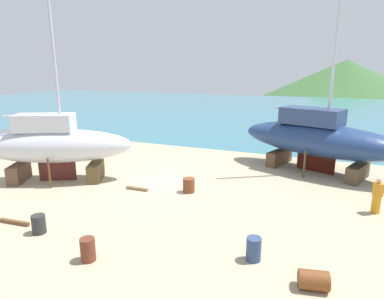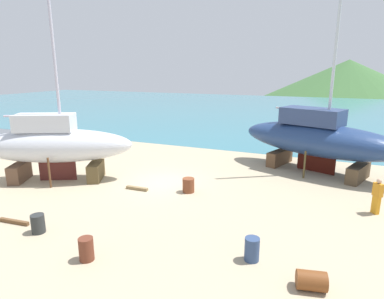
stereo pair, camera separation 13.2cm
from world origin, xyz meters
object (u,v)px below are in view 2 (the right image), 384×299
object	(u,v)px
sailboat_far_slipway	(317,138)
barrel_rust_mid	(188,185)
sailboat_small_center	(54,144)
barrel_by_slipway	(47,149)
barrel_ochre	(252,249)
barrel_tipped_right	(311,281)
worker	(377,196)
barrel_blue_faded	(86,249)
barrel_tipped_center	(38,224)

from	to	relation	value
sailboat_far_slipway	barrel_rust_mid	bearing A→B (deg)	-113.24
sailboat_small_center	barrel_rust_mid	distance (m)	8.51
barrel_by_slipway	barrel_ochre	bearing A→B (deg)	-25.15
barrel_tipped_right	worker	bearing A→B (deg)	69.98
worker	barrel_rust_mid	distance (m)	9.28
barrel_rust_mid	barrel_tipped_right	distance (m)	9.05
barrel_by_slipway	barrel_blue_faded	distance (m)	17.50
barrel_blue_faded	barrel_rust_mid	world-z (taller)	barrel_blue_faded
worker	barrel_ochre	bearing A→B (deg)	17.42
sailboat_far_slipway	barrel_blue_faded	bearing A→B (deg)	-96.38
barrel_tipped_center	barrel_tipped_right	distance (m)	10.70
barrel_rust_mid	barrel_ochre	size ratio (longest dim) A/B	0.92
worker	barrel_tipped_right	world-z (taller)	worker
sailboat_small_center	worker	size ratio (longest dim) A/B	8.58
sailboat_small_center	barrel_tipped_right	distance (m)	15.80
sailboat_small_center	barrel_by_slipway	world-z (taller)	sailboat_small_center
barrel_by_slipway	barrel_rust_mid	size ratio (longest dim) A/B	1.09
sailboat_small_center	worker	bearing A→B (deg)	-18.92
barrel_by_slipway	barrel_ochre	distance (m)	20.93
barrel_rust_mid	barrel_ochre	bearing A→B (deg)	-48.10
worker	barrel_ochre	size ratio (longest dim) A/B	2.00
barrel_tipped_center	barrel_blue_faded	bearing A→B (deg)	-14.53
sailboat_far_slipway	barrel_blue_faded	xyz separation A→B (m)	(-7.09, -14.09, -1.84)
sailboat_far_slipway	barrel_tipped_right	bearing A→B (deg)	-67.91
sailboat_small_center	barrel_tipped_center	xyz separation A→B (m)	(4.23, -5.37, -1.86)
sailboat_far_slipway	barrel_by_slipway	bearing A→B (deg)	-151.48
worker	barrel_tipped_center	bearing A→B (deg)	-6.14
sailboat_far_slipway	barrel_blue_faded	size ratio (longest dim) A/B	18.29
worker	barrel_tipped_center	xyz separation A→B (m)	(-13.21, -7.45, -0.50)
barrel_blue_faded	barrel_tipped_right	size ratio (longest dim) A/B	0.95
sailboat_small_center	barrel_tipped_center	distance (m)	7.08
barrel_by_slipway	barrel_tipped_right	size ratio (longest dim) A/B	0.97
barrel_blue_faded	barrel_ochre	bearing A→B (deg)	22.35
barrel_by_slipway	barrel_tipped_center	bearing A→B (deg)	-45.03
sailboat_small_center	barrel_blue_faded	size ratio (longest dim) A/B	17.45
barrel_ochre	barrel_tipped_right	distance (m)	2.22
sailboat_far_slipway	barrel_by_slipway	distance (m)	20.89
barrel_tipped_right	barrel_ochre	bearing A→B (deg)	156.97
barrel_rust_mid	barrel_ochre	world-z (taller)	barrel_ochre
worker	barrel_by_slipway	xyz separation A→B (m)	(-23.50, 2.84, -0.59)
worker	barrel_blue_faded	size ratio (longest dim) A/B	2.03
barrel_ochre	sailboat_small_center	bearing A→B (deg)	162.91
barrel_blue_faded	barrel_tipped_center	size ratio (longest dim) A/B	1.07
barrel_tipped_right	sailboat_far_slipway	bearing A→B (deg)	91.75
barrel_by_slipway	barrel_tipped_right	bearing A→B (deg)	-24.95
barrel_tipped_center	barrel_by_slipway	bearing A→B (deg)	134.97
barrel_by_slipway	barrel_blue_faded	bearing A→B (deg)	-39.51
barrel_tipped_center	sailboat_far_slipway	bearing A→B (deg)	52.15
sailboat_far_slipway	barrel_blue_faded	distance (m)	15.88
barrel_by_slipway	barrel_ochre	size ratio (longest dim) A/B	1.00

